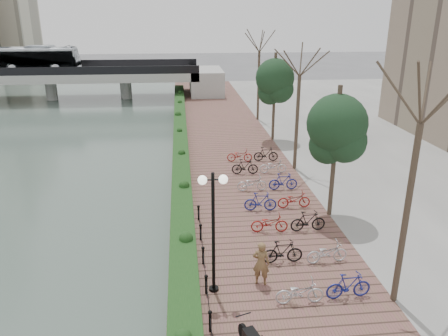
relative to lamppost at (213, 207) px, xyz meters
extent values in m
cube|color=brown|center=(2.31, 14.31, -3.58)|extent=(8.00, 75.00, 0.50)
cube|color=#153413|center=(-1.09, 16.81, -3.03)|extent=(1.10, 56.00, 0.60)
cylinder|color=black|center=(-0.29, -2.19, -2.98)|extent=(0.10, 0.10, 0.70)
cylinder|color=black|center=(-0.29, -0.19, -2.98)|extent=(0.10, 0.10, 0.70)
cylinder|color=black|center=(-0.29, 1.81, -2.98)|extent=(0.10, 0.10, 0.70)
cylinder|color=black|center=(-0.29, 3.81, -2.98)|extent=(0.10, 0.10, 0.70)
cylinder|color=black|center=(-0.29, 5.81, -2.98)|extent=(0.10, 0.10, 0.70)
cylinder|color=black|center=(0.00, 0.00, -1.04)|extent=(0.12, 0.12, 4.59)
cylinder|color=black|center=(0.00, 0.00, 1.01)|extent=(0.70, 0.06, 0.06)
sphere|color=white|center=(-0.35, 0.00, 1.01)|extent=(0.32, 0.32, 0.32)
sphere|color=white|center=(0.35, 0.00, 1.01)|extent=(0.32, 0.32, 0.32)
imported|color=brown|center=(1.78, 0.23, -2.46)|extent=(0.73, 0.60, 1.74)
imported|color=#BABBBF|center=(2.91, -1.08, -2.88)|extent=(0.60, 1.71, 0.90)
imported|color=black|center=(2.91, 1.52, -2.83)|extent=(0.47, 1.66, 1.00)
imported|color=maroon|center=(2.91, 4.12, -2.88)|extent=(0.60, 1.71, 0.90)
imported|color=navy|center=(2.91, 6.72, -2.83)|extent=(0.47, 1.66, 1.00)
imported|color=#BABBBF|center=(2.91, 9.32, -2.88)|extent=(0.60, 1.71, 0.90)
imported|color=black|center=(2.91, 11.92, -2.83)|extent=(0.47, 1.66, 1.00)
imported|color=maroon|center=(2.91, 14.52, -2.88)|extent=(0.60, 1.72, 0.90)
imported|color=navy|center=(4.71, -1.08, -2.83)|extent=(0.47, 1.66, 1.00)
imported|color=#BABBBF|center=(4.71, 1.52, -2.88)|extent=(0.60, 1.71, 0.90)
imported|color=black|center=(4.71, 4.12, -2.83)|extent=(0.47, 1.66, 1.00)
imported|color=maroon|center=(4.71, 6.72, -2.88)|extent=(0.60, 1.71, 0.90)
imported|color=navy|center=(4.71, 9.32, -2.83)|extent=(0.47, 1.66, 1.00)
imported|color=#BABBBF|center=(4.71, 11.92, -2.88)|extent=(0.60, 1.71, 0.90)
imported|color=black|center=(4.71, 14.52, -2.83)|extent=(0.47, 1.66, 1.00)
cube|color=#A2A19D|center=(-16.69, 41.81, -0.83)|extent=(36.00, 8.00, 1.00)
cube|color=black|center=(-16.69, 37.91, 0.12)|extent=(36.00, 0.15, 0.90)
cube|color=black|center=(-16.69, 45.71, 0.12)|extent=(36.00, 0.15, 0.90)
cylinder|color=#A2A19D|center=(-16.69, 41.81, -2.58)|extent=(1.40, 1.40, 2.50)
cylinder|color=#A2A19D|center=(-7.69, 41.81, -2.58)|extent=(1.40, 1.40, 2.50)
imported|color=white|center=(-18.41, 41.81, 1.17)|extent=(2.52, 10.77, 3.00)
camera|label=1|loc=(-0.99, -13.57, 6.26)|focal=35.00mm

